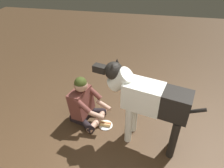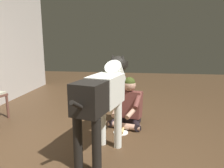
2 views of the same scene
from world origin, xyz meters
The scene contains 4 objects.
ground_plane centered at (0.00, 0.00, 0.00)m, with size 13.34×13.34×0.00m, color #4A3420.
person_sitting_on_floor centered at (0.90, -0.42, 0.33)m, with size 0.67×0.58×0.81m.
large_dog centered at (-0.06, -0.17, 0.77)m, with size 1.45×0.53×1.21m.
hot_dog_on_plate centered at (0.54, -0.32, 0.03)m, with size 0.23×0.23×0.06m.
Camera 1 is at (0.00, 1.92, 2.43)m, focal length 32.58 mm.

